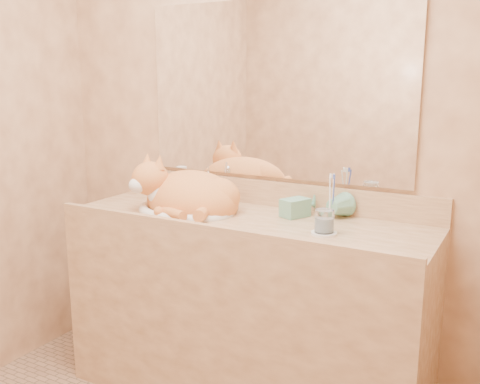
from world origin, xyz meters
The scene contains 12 objects.
wall_back centered at (0.00, 1.00, 1.25)m, with size 2.40×0.02×2.50m, color #9B6946.
vanity_counter centered at (0.00, 0.72, 0.42)m, with size 1.60×0.55×0.85m, color #936642, non-canonical shape.
mirror centered at (0.00, 0.99, 1.39)m, with size 1.30×0.02×0.80m, color white.
sink_basin centered at (-0.29, 0.70, 0.92)m, with size 0.46×0.38×0.14m, color white, non-canonical shape.
faucet centered at (-0.29, 0.88, 0.93)m, with size 0.04×0.12×0.16m, color silver, non-canonical shape.
cat centered at (-0.30, 0.71, 0.93)m, with size 0.48×0.39×0.26m, color #CC6A2F, non-canonical shape.
soap_dispenser centered at (0.15, 0.80, 0.94)m, with size 0.08×0.08×0.18m, color #65A284.
toothbrush_cup centered at (0.33, 0.88, 0.90)m, with size 0.11×0.11×0.10m, color #65A284.
toothbrushes centered at (0.33, 0.88, 0.97)m, with size 0.03×0.03×0.20m, color white, non-canonical shape.
saucer centered at (0.38, 0.65, 0.85)m, with size 0.10×0.10×0.01m, color white.
water_glass centered at (0.38, 0.65, 0.90)m, with size 0.07×0.07×0.09m, color white.
lotion_bottle centered at (-0.58, 0.88, 0.92)m, with size 0.05×0.05×0.13m, color white.
Camera 1 is at (1.07, -1.24, 1.44)m, focal length 40.00 mm.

